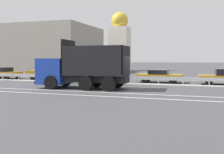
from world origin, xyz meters
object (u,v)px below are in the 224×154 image
object	(u,v)px
median_road_sign	(122,70)
parked_car_5	(160,76)
parked_car_4	(99,74)
church_tower	(120,42)
dump_truck	(74,72)
parked_car_2	(3,73)
parked_car_3	(48,73)

from	to	relation	value
median_road_sign	parked_car_5	bearing A→B (deg)	53.31
parked_car_4	parked_car_5	size ratio (longest dim) A/B	0.92
parked_car_5	church_tower	xyz separation A→B (m)	(-11.01, 23.66, 4.87)
dump_truck	church_tower	world-z (taller)	church_tower
parked_car_2	parked_car_5	xyz separation A→B (m)	(17.89, 0.60, -0.02)
parked_car_3	church_tower	distance (m)	24.24
parked_car_2	church_tower	distance (m)	25.68
church_tower	dump_truck	bearing A→B (deg)	-80.19
median_road_sign	parked_car_5	world-z (taller)	median_road_sign
median_road_sign	dump_truck	bearing A→B (deg)	-131.61
parked_car_2	church_tower	world-z (taller)	church_tower
dump_truck	parked_car_2	bearing A→B (deg)	60.71
median_road_sign	church_tower	world-z (taller)	church_tower
parked_car_4	church_tower	xyz separation A→B (m)	(-4.93, 24.05, 4.79)
parked_car_4	church_tower	size ratio (longest dim) A/B	0.32
median_road_sign	parked_car_5	distance (m)	4.62
dump_truck	parked_car_4	size ratio (longest dim) A/B	1.82
parked_car_3	church_tower	size ratio (longest dim) A/B	0.38
parked_car_2	church_tower	xyz separation A→B (m)	(6.88, 24.26, 4.85)
dump_truck	parked_car_5	bearing A→B (deg)	-40.67
parked_car_2	parked_car_3	bearing A→B (deg)	97.76
parked_car_2	parked_car_3	world-z (taller)	parked_car_3
median_road_sign	parked_car_4	distance (m)	4.71
parked_car_4	parked_car_5	world-z (taller)	parked_car_4
parked_car_3	parked_car_5	xyz separation A→B (m)	(12.28, 0.07, -0.11)
dump_truck	parked_car_3	world-z (taller)	dump_truck
dump_truck	church_tower	xyz separation A→B (m)	(-5.30, 30.67, 4.25)
median_road_sign	church_tower	size ratio (longest dim) A/B	0.20
parked_car_4	parked_car_5	distance (m)	6.09
median_road_sign	parked_car_4	size ratio (longest dim) A/B	0.63
parked_car_2	parked_car_3	xyz separation A→B (m)	(5.61, 0.53, 0.09)
median_road_sign	parked_car_2	distance (m)	15.48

